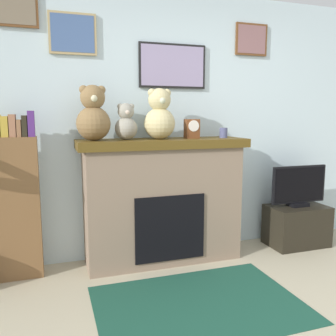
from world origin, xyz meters
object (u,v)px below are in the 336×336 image
(mantel_clock, at_px, (192,129))
(teddy_bear_tan, at_px, (93,116))
(bookshelf, at_px, (18,202))
(teddy_bear_grey, at_px, (160,116))
(teddy_bear_cream, at_px, (126,123))
(candle_jar, at_px, (223,133))
(television, at_px, (299,187))
(fireplace, at_px, (163,200))
(tv_stand, at_px, (297,225))

(mantel_clock, relative_size, teddy_bear_tan, 0.38)
(bookshelf, distance_m, teddy_bear_grey, 1.45)
(teddy_bear_tan, height_order, teddy_bear_cream, teddy_bear_tan)
(bookshelf, relative_size, candle_jar, 14.70)
(television, xyz_separation_m, teddy_bear_grey, (-1.54, 0.06, 0.75))
(television, distance_m, teddy_bear_cream, 1.98)
(fireplace, distance_m, teddy_bear_tan, 1.03)
(candle_jar, bearing_deg, television, -3.90)
(teddy_bear_tan, distance_m, teddy_bear_grey, 0.60)
(bookshelf, xyz_separation_m, teddy_bear_grey, (1.25, -0.04, 0.72))
(bookshelf, distance_m, teddy_bear_cream, 1.15)
(bookshelf, distance_m, candle_jar, 1.99)
(tv_stand, height_order, television, television)
(candle_jar, xyz_separation_m, mantel_clock, (-0.34, -0.00, 0.04))
(mantel_clock, bearing_deg, teddy_bear_grey, 179.85)
(candle_jar, bearing_deg, mantel_clock, -179.76)
(candle_jar, relative_size, teddy_bear_tan, 0.20)
(mantel_clock, bearing_deg, teddy_bear_cream, 179.91)
(bookshelf, xyz_separation_m, mantel_clock, (1.57, -0.04, 0.60))
(mantel_clock, bearing_deg, candle_jar, 0.24)
(candle_jar, relative_size, teddy_bear_cream, 0.30)
(mantel_clock, xyz_separation_m, teddy_bear_cream, (-0.64, 0.00, 0.06))
(candle_jar, distance_m, teddy_bear_grey, 0.68)
(tv_stand, xyz_separation_m, television, (0.00, -0.00, 0.43))
(mantel_clock, bearing_deg, television, -2.75)
(fireplace, relative_size, teddy_bear_tan, 3.31)
(bookshelf, bearing_deg, teddy_bear_grey, -1.93)
(candle_jar, relative_size, teddy_bear_grey, 0.21)
(television, bearing_deg, tv_stand, 90.00)
(tv_stand, bearing_deg, teddy_bear_tan, 178.45)
(fireplace, xyz_separation_m, teddy_bear_grey, (-0.04, -0.02, 0.80))
(bookshelf, xyz_separation_m, teddy_bear_cream, (0.94, -0.04, 0.66))
(teddy_bear_cream, xyz_separation_m, teddy_bear_grey, (0.31, -0.00, 0.06))
(fireplace, distance_m, teddy_bear_grey, 0.80)
(fireplace, relative_size, television, 2.44)
(fireplace, xyz_separation_m, teddy_bear_tan, (-0.64, -0.02, 0.80))
(fireplace, height_order, mantel_clock, mantel_clock)
(tv_stand, bearing_deg, candle_jar, 176.20)
(tv_stand, distance_m, teddy_bear_cream, 2.16)
(television, bearing_deg, teddy_bear_tan, 178.41)
(tv_stand, bearing_deg, teddy_bear_cream, 178.21)
(fireplace, bearing_deg, teddy_bear_cream, -177.04)
(tv_stand, distance_m, teddy_bear_grey, 1.94)
(teddy_bear_grey, bearing_deg, candle_jar, 0.05)
(fireplace, bearing_deg, teddy_bear_grey, -152.79)
(teddy_bear_tan, xyz_separation_m, teddy_bear_cream, (0.29, 0.00, -0.07))
(television, xyz_separation_m, mantel_clock, (-1.22, 0.06, 0.63))
(television, bearing_deg, candle_jar, 176.10)
(teddy_bear_cream, bearing_deg, teddy_bear_tan, -179.96)
(mantel_clock, relative_size, teddy_bear_grey, 0.39)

